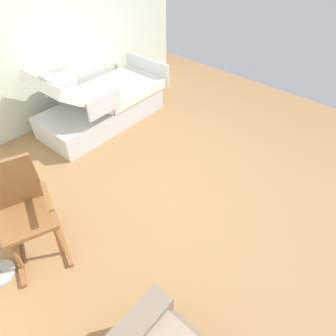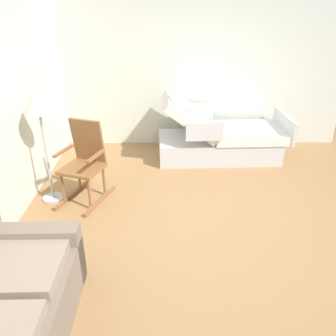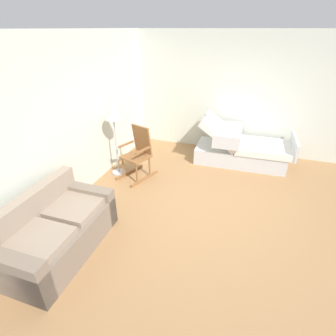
% 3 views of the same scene
% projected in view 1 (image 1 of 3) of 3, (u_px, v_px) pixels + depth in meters
% --- Properties ---
extents(ground_plane, '(6.34, 6.34, 0.00)m').
position_uv_depth(ground_plane, '(185.00, 185.00, 3.69)').
color(ground_plane, '#9E7247').
extents(side_wall, '(0.10, 4.95, 2.70)m').
position_uv_depth(side_wall, '(44.00, 28.00, 4.06)').
color(side_wall, silver).
rests_on(side_wall, ground).
extents(hospital_bed, '(1.06, 2.09, 1.15)m').
position_uv_depth(hospital_bed, '(101.00, 104.00, 4.56)').
color(hospital_bed, silver).
rests_on(hospital_bed, ground).
extents(rocking_chair, '(0.88, 0.70, 1.05)m').
position_uv_depth(rocking_chair, '(24.00, 210.00, 2.74)').
color(rocking_chair, brown).
rests_on(rocking_chair, ground).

